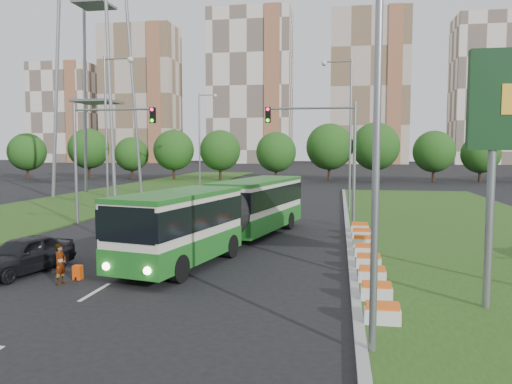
% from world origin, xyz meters
% --- Properties ---
extents(ground, '(360.00, 360.00, 0.00)m').
position_xyz_m(ground, '(0.00, 0.00, 0.00)').
color(ground, black).
rests_on(ground, ground).
extents(grass_median, '(14.00, 60.00, 0.15)m').
position_xyz_m(grass_median, '(13.00, 8.00, 0.07)').
color(grass_median, '#264B15').
rests_on(grass_median, ground).
extents(median_kerb, '(0.30, 60.00, 0.18)m').
position_xyz_m(median_kerb, '(6.05, 8.00, 0.09)').
color(median_kerb, '#9A9A9A').
rests_on(median_kerb, ground).
extents(left_verge, '(12.00, 110.00, 0.10)m').
position_xyz_m(left_verge, '(-18.00, 25.00, 0.05)').
color(left_verge, '#264B15').
rests_on(left_verge, ground).
extents(lane_markings, '(0.20, 100.00, 0.01)m').
position_xyz_m(lane_markings, '(-3.00, 20.00, 0.00)').
color(lane_markings, beige).
rests_on(lane_markings, ground).
extents(flower_planters, '(1.10, 15.90, 0.60)m').
position_xyz_m(flower_planters, '(6.70, -0.30, 0.45)').
color(flower_planters, silver).
rests_on(flower_planters, grass_median).
extents(traffic_mast_median, '(5.76, 0.32, 8.00)m').
position_xyz_m(traffic_mast_median, '(4.78, 10.00, 5.35)').
color(traffic_mast_median, gray).
rests_on(traffic_mast_median, ground).
extents(traffic_mast_left, '(5.76, 0.32, 8.00)m').
position_xyz_m(traffic_mast_left, '(-10.38, 9.00, 5.35)').
color(traffic_mast_left, gray).
rests_on(traffic_mast_left, ground).
extents(street_lamps, '(36.00, 60.00, 12.00)m').
position_xyz_m(street_lamps, '(-3.00, 10.00, 6.00)').
color(street_lamps, gray).
rests_on(street_lamps, ground).
extents(tree_line, '(120.00, 8.00, 9.00)m').
position_xyz_m(tree_line, '(10.00, 55.00, 4.50)').
color(tree_line, '#1B4713').
rests_on(tree_line, ground).
extents(apartment_tower_west, '(26.00, 15.00, 48.00)m').
position_xyz_m(apartment_tower_west, '(-65.00, 150.00, 24.00)').
color(apartment_tower_west, '#BFAC99').
rests_on(apartment_tower_west, ground).
extents(apartment_tower_cwest, '(28.00, 15.00, 52.00)m').
position_xyz_m(apartment_tower_cwest, '(-25.00, 150.00, 26.00)').
color(apartment_tower_cwest, silver).
rests_on(apartment_tower_cwest, ground).
extents(apartment_tower_ceast, '(25.00, 15.00, 50.00)m').
position_xyz_m(apartment_tower_ceast, '(15.00, 150.00, 25.00)').
color(apartment_tower_ceast, '#BFAC99').
rests_on(apartment_tower_ceast, ground).
extents(apartment_tower_east, '(27.00, 15.00, 47.00)m').
position_xyz_m(apartment_tower_east, '(55.00, 150.00, 23.50)').
color(apartment_tower_east, silver).
rests_on(apartment_tower_east, ground).
extents(midrise_west, '(22.00, 14.00, 36.00)m').
position_xyz_m(midrise_west, '(-95.00, 150.00, 18.00)').
color(midrise_west, silver).
rests_on(midrise_west, ground).
extents(articulated_bus, '(2.67, 17.13, 2.82)m').
position_xyz_m(articulated_bus, '(-0.30, 2.82, 1.73)').
color(articulated_bus, beige).
rests_on(articulated_bus, ground).
extents(car_left_near, '(2.76, 4.78, 1.53)m').
position_xyz_m(car_left_near, '(-7.13, -3.99, 0.76)').
color(car_left_near, black).
rests_on(car_left_near, ground).
extents(car_left_far, '(1.79, 4.52, 1.46)m').
position_xyz_m(car_left_far, '(-8.28, 13.08, 0.73)').
color(car_left_far, black).
rests_on(car_left_far, ground).
extents(pedestrian, '(0.42, 0.59, 1.53)m').
position_xyz_m(pedestrian, '(-4.75, -5.22, 0.77)').
color(pedestrian, gray).
rests_on(pedestrian, ground).
extents(shopping_trolley, '(0.32, 0.34, 0.55)m').
position_xyz_m(shopping_trolley, '(-4.47, -4.51, 0.27)').
color(shopping_trolley, '#E1470B').
rests_on(shopping_trolley, ground).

